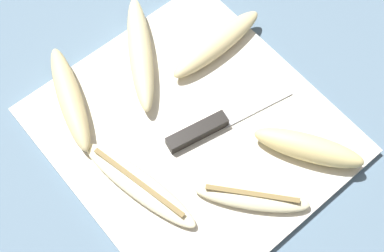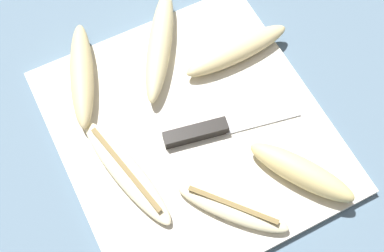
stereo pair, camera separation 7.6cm
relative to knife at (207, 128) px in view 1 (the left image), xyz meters
name	(u,v)px [view 1 (the left image)]	position (x,y,z in m)	size (l,w,h in m)	color
ground_plane	(192,133)	(-0.02, -0.01, -0.02)	(4.00, 4.00, 0.00)	slate
cutting_board	(192,131)	(-0.02, -0.01, -0.01)	(0.40, 0.37, 0.01)	silver
knife	(207,128)	(0.00, 0.00, 0.00)	(0.06, 0.21, 0.02)	black
banana_golden_short	(308,148)	(0.12, 0.08, 0.01)	(0.15, 0.11, 0.04)	#EDD689
banana_soft_right	(140,52)	(-0.16, 0.00, 0.01)	(0.19, 0.14, 0.04)	beige
banana_bright_far	(139,184)	(0.01, -0.13, 0.00)	(0.19, 0.08, 0.02)	beige
banana_mellow_near	(70,98)	(-0.16, -0.12, 0.01)	(0.18, 0.09, 0.04)	beige
banana_pale_long	(252,196)	(0.12, -0.02, 0.00)	(0.14, 0.13, 0.02)	beige
banana_ripe_center	(217,44)	(-0.09, 0.10, 0.01)	(0.04, 0.17, 0.03)	beige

